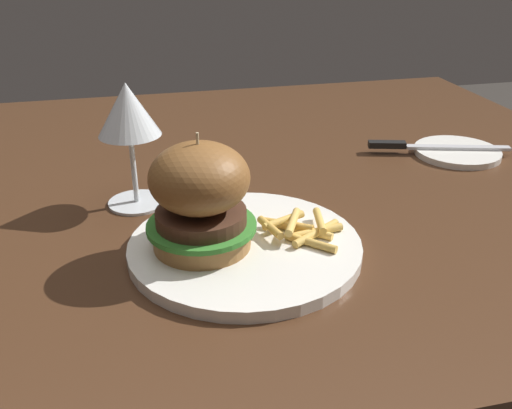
# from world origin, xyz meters

# --- Properties ---
(dining_table) EXTENTS (1.16, 0.98, 0.74)m
(dining_table) POSITION_xyz_m (0.00, 0.00, 0.65)
(dining_table) COLOR #472B19
(dining_table) RESTS_ON ground
(main_plate) EXTENTS (0.26, 0.26, 0.01)m
(main_plate) POSITION_xyz_m (-0.06, -0.22, 0.75)
(main_plate) COLOR white
(main_plate) RESTS_ON dining_table
(burger_sandwich) EXTENTS (0.12, 0.12, 0.13)m
(burger_sandwich) POSITION_xyz_m (-0.11, -0.22, 0.81)
(burger_sandwich) COLOR #9E6B38
(burger_sandwich) RESTS_ON main_plate
(fries_pile) EXTENTS (0.10, 0.09, 0.02)m
(fries_pile) POSITION_xyz_m (0.00, -0.22, 0.76)
(fries_pile) COLOR #EABC5B
(fries_pile) RESTS_ON main_plate
(wine_glass) EXTENTS (0.08, 0.08, 0.16)m
(wine_glass) POSITION_xyz_m (-0.18, -0.06, 0.86)
(wine_glass) COLOR silver
(wine_glass) RESTS_ON dining_table
(bread_plate) EXTENTS (0.14, 0.14, 0.01)m
(bread_plate) POSITION_xyz_m (0.34, 0.00, 0.74)
(bread_plate) COLOR white
(bread_plate) RESTS_ON dining_table
(table_knife) EXTENTS (0.22, 0.08, 0.01)m
(table_knife) POSITION_xyz_m (0.29, 0.02, 0.75)
(table_knife) COLOR silver
(table_knife) RESTS_ON bread_plate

